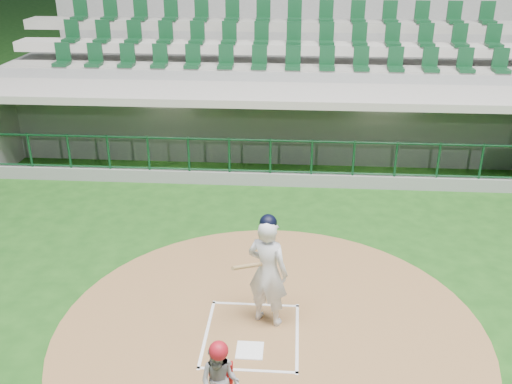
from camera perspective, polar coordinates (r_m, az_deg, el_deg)
ground at (r=9.95m, az=-0.29°, el=-13.09°), size 120.00×120.00×0.00m
dirt_circle at (r=9.78m, az=1.42°, el=-13.84°), size 7.20×7.20×0.01m
home_plate at (r=9.39m, az=-0.63°, el=-15.56°), size 0.43×0.43×0.02m
batter_box_chalk at (r=9.71m, az=-0.43°, el=-14.08°), size 1.55×1.80×0.01m
dugout_structure at (r=16.53m, az=1.86°, el=6.32°), size 16.40×3.70×3.00m
seating_deck at (r=19.37m, az=2.18°, el=10.44°), size 17.00×6.72×5.15m
batter at (r=9.45m, az=1.17°, el=-7.85°), size 0.96×1.00×2.02m
catcher at (r=8.02m, az=-3.66°, el=-18.27°), size 0.63×0.54×1.24m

